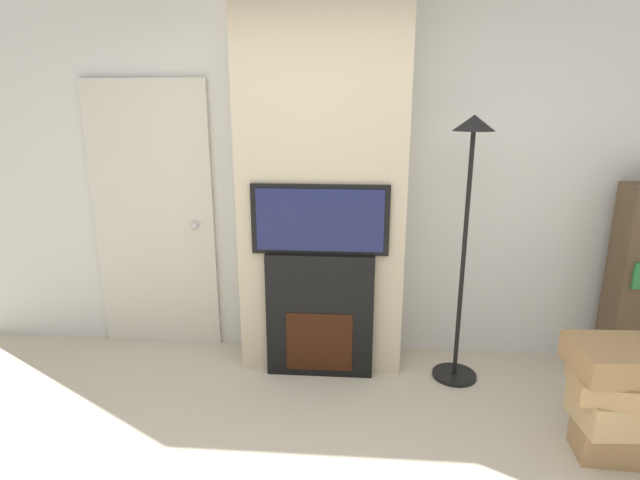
% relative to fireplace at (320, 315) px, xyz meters
% --- Properties ---
extents(wall_back, '(6.00, 0.06, 2.70)m').
position_rel_fireplace_xyz_m(wall_back, '(0.00, 0.44, 0.90)').
color(wall_back, silver).
rests_on(wall_back, ground_plane).
extents(chimney_breast, '(1.15, 0.41, 2.70)m').
position_rel_fireplace_xyz_m(chimney_breast, '(0.00, 0.20, 0.90)').
color(chimney_breast, beige).
rests_on(chimney_breast, ground_plane).
extents(fireplace, '(0.75, 0.15, 0.90)m').
position_rel_fireplace_xyz_m(fireplace, '(0.00, 0.00, 0.00)').
color(fireplace, black).
rests_on(fireplace, ground_plane).
extents(television, '(0.93, 0.07, 0.48)m').
position_rel_fireplace_xyz_m(television, '(0.00, -0.00, 0.69)').
color(television, black).
rests_on(television, fireplace).
extents(floor_lamp, '(0.31, 0.31, 1.82)m').
position_rel_fireplace_xyz_m(floor_lamp, '(0.97, 0.01, 0.82)').
color(floor_lamp, black).
rests_on(floor_lamp, ground_plane).
extents(box_stack, '(0.48, 0.44, 0.67)m').
position_rel_fireplace_xyz_m(box_stack, '(1.64, -0.78, -0.06)').
color(box_stack, tan).
rests_on(box_stack, ground_plane).
extents(entry_door, '(0.94, 0.09, 2.07)m').
position_rel_fireplace_xyz_m(entry_door, '(-1.31, 0.38, 0.59)').
color(entry_door, beige).
rests_on(entry_door, ground_plane).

